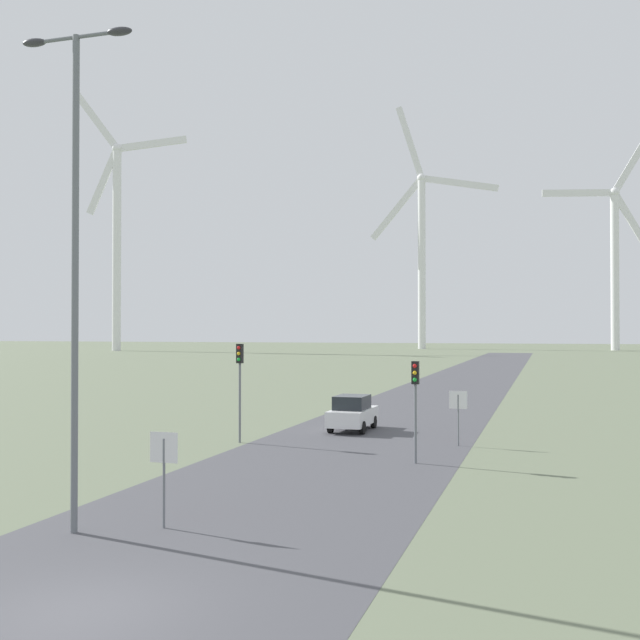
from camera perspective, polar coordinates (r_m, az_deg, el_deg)
name	(u,v)px	position (r m, az deg, el deg)	size (l,w,h in m)	color
ground_plane	(83,611)	(15.45, -17.61, -20.39)	(600.00, 600.00, 0.00)	#667056
road_surface	(440,396)	(60.78, 9.14, -5.70)	(10.00, 240.00, 0.01)	#47474C
streetlamp	(75,229)	(20.41, -18.14, 6.58)	(3.26, 0.32, 12.89)	slate
stop_sign_near	(164,461)	(20.40, -11.80, -10.46)	(0.81, 0.07, 2.52)	slate
stop_sign_far	(458,407)	(34.44, 10.49, -6.57)	(0.81, 0.07, 2.47)	slate
traffic_light_post_near_left	(240,371)	(34.91, -6.14, -3.86)	(0.28, 0.34, 4.58)	slate
traffic_light_post_near_right	(415,388)	(29.58, 7.28, -5.20)	(0.28, 0.34, 3.99)	slate
car_approaching	(352,413)	(39.12, 2.49, -7.09)	(1.88, 4.12, 1.83)	white
wind_turbine_far_left	(117,229)	(202.31, -15.22, 6.72)	(29.37, 7.45, 67.79)	white
wind_turbine_left	(422,243)	(217.85, 7.76, 5.87)	(37.46, 5.82, 70.72)	white
wind_turbine_center	(615,252)	(213.43, 21.54, 4.85)	(28.54, 6.35, 58.45)	white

